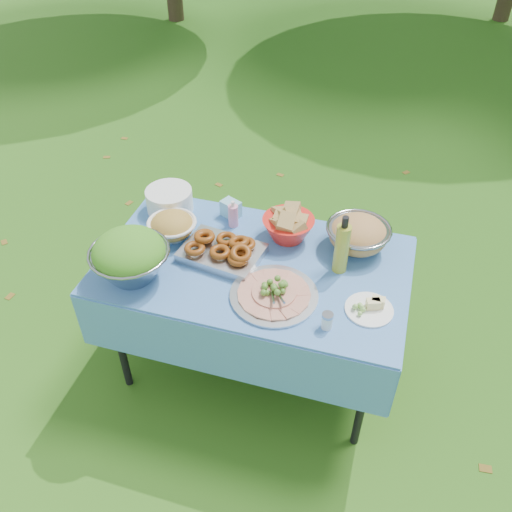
{
  "coord_description": "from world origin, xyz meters",
  "views": [
    {
      "loc": [
        0.56,
        -1.85,
        2.48
      ],
      "look_at": [
        0.01,
        0.0,
        0.81
      ],
      "focal_mm": 38.0,
      "sensor_mm": 36.0,
      "label": 1
    }
  ],
  "objects_px": {
    "picnic_table": "(254,318)",
    "plate_stack": "(169,200)",
    "bread_bowl": "(288,224)",
    "oil_bottle": "(342,244)",
    "pasta_bowl_steel": "(358,234)",
    "charcuterie_platter": "(274,289)",
    "salad_bowl": "(130,256)"
  },
  "relations": [
    {
      "from": "salad_bowl",
      "to": "bread_bowl",
      "type": "bearing_deg",
      "value": 37.81
    },
    {
      "from": "picnic_table",
      "to": "salad_bowl",
      "type": "height_order",
      "value": "salad_bowl"
    },
    {
      "from": "salad_bowl",
      "to": "charcuterie_platter",
      "type": "relative_size",
      "value": 0.92
    },
    {
      "from": "picnic_table",
      "to": "plate_stack",
      "type": "distance_m",
      "value": 0.77
    },
    {
      "from": "bread_bowl",
      "to": "pasta_bowl_steel",
      "type": "xyz_separation_m",
      "value": [
        0.34,
        0.02,
        -0.0
      ]
    },
    {
      "from": "salad_bowl",
      "to": "plate_stack",
      "type": "bearing_deg",
      "value": 94.71
    },
    {
      "from": "plate_stack",
      "to": "salad_bowl",
      "type": "bearing_deg",
      "value": -85.29
    },
    {
      "from": "bread_bowl",
      "to": "oil_bottle",
      "type": "distance_m",
      "value": 0.34
    },
    {
      "from": "picnic_table",
      "to": "salad_bowl",
      "type": "relative_size",
      "value": 4.02
    },
    {
      "from": "plate_stack",
      "to": "oil_bottle",
      "type": "relative_size",
      "value": 0.8
    },
    {
      "from": "plate_stack",
      "to": "oil_bottle",
      "type": "height_order",
      "value": "oil_bottle"
    },
    {
      "from": "bread_bowl",
      "to": "oil_bottle",
      "type": "height_order",
      "value": "oil_bottle"
    },
    {
      "from": "bread_bowl",
      "to": "pasta_bowl_steel",
      "type": "relative_size",
      "value": 0.84
    },
    {
      "from": "bread_bowl",
      "to": "pasta_bowl_steel",
      "type": "bearing_deg",
      "value": 3.66
    },
    {
      "from": "picnic_table",
      "to": "pasta_bowl_steel",
      "type": "height_order",
      "value": "pasta_bowl_steel"
    },
    {
      "from": "salad_bowl",
      "to": "pasta_bowl_steel",
      "type": "height_order",
      "value": "salad_bowl"
    },
    {
      "from": "salad_bowl",
      "to": "oil_bottle",
      "type": "distance_m",
      "value": 0.96
    },
    {
      "from": "salad_bowl",
      "to": "oil_bottle",
      "type": "xyz_separation_m",
      "value": [
        0.91,
        0.31,
        0.03
      ]
    },
    {
      "from": "plate_stack",
      "to": "charcuterie_platter",
      "type": "height_order",
      "value": "plate_stack"
    },
    {
      "from": "picnic_table",
      "to": "plate_stack",
      "type": "bearing_deg",
      "value": 151.95
    },
    {
      "from": "oil_bottle",
      "to": "charcuterie_platter",
      "type": "bearing_deg",
      "value": -133.54
    },
    {
      "from": "picnic_table",
      "to": "pasta_bowl_steel",
      "type": "relative_size",
      "value": 4.7
    },
    {
      "from": "bread_bowl",
      "to": "oil_bottle",
      "type": "xyz_separation_m",
      "value": [
        0.29,
        -0.17,
        0.07
      ]
    },
    {
      "from": "salad_bowl",
      "to": "pasta_bowl_steel",
      "type": "relative_size",
      "value": 1.17
    },
    {
      "from": "charcuterie_platter",
      "to": "plate_stack",
      "type": "bearing_deg",
      "value": 145.8
    },
    {
      "from": "picnic_table",
      "to": "charcuterie_platter",
      "type": "height_order",
      "value": "charcuterie_platter"
    },
    {
      "from": "plate_stack",
      "to": "oil_bottle",
      "type": "bearing_deg",
      "value": -13.0
    },
    {
      "from": "picnic_table",
      "to": "bread_bowl",
      "type": "distance_m",
      "value": 0.54
    },
    {
      "from": "picnic_table",
      "to": "bread_bowl",
      "type": "bearing_deg",
      "value": 66.14
    },
    {
      "from": "salad_bowl",
      "to": "plate_stack",
      "type": "relative_size",
      "value": 1.47
    },
    {
      "from": "plate_stack",
      "to": "pasta_bowl_steel",
      "type": "distance_m",
      "value": 1.01
    },
    {
      "from": "picnic_table",
      "to": "plate_stack",
      "type": "relative_size",
      "value": 5.92
    }
  ]
}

